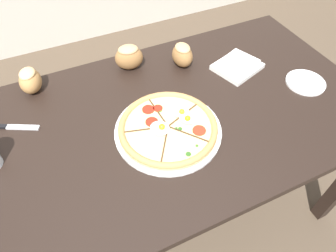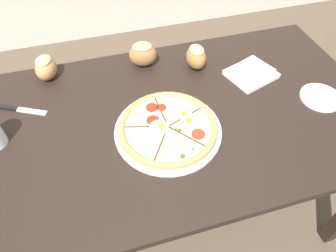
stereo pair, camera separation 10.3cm
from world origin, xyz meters
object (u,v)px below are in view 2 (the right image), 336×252
bread_piece_far (143,54)px  knife_main (21,110)px  pizza (168,128)px  napkin_folded (251,73)px  bread_piece_mid (196,57)px  dining_table (168,132)px  bread_piece_near (46,67)px  side_saucer (321,97)px

bread_piece_far → knife_main: bearing=-164.2°
pizza → napkin_folded: (0.42, 0.19, -0.00)m
pizza → bread_piece_mid: (0.21, 0.32, 0.03)m
dining_table → knife_main: (-0.52, 0.18, 0.10)m
bread_piece_far → knife_main: bread_piece_far is taller
bread_piece_far → knife_main: (-0.50, -0.14, -0.05)m
bread_piece_near → bread_piece_mid: bearing=-9.5°
dining_table → napkin_folded: bearing=17.6°
bread_piece_mid → napkin_folded: bearing=-31.8°
bread_piece_mid → bread_piece_far: bread_piece_far is taller
dining_table → bread_piece_mid: 0.35m
bread_piece_mid → side_saucer: 0.52m
napkin_folded → bread_piece_far: (-0.41, 0.20, 0.04)m
pizza → napkin_folded: 0.46m
dining_table → napkin_folded: (0.39, 0.13, 0.11)m
bread_piece_near → knife_main: bread_piece_near is taller
bread_piece_far → side_saucer: (0.61, -0.40, -0.05)m
bread_piece_far → bread_piece_mid: bearing=-19.7°
pizza → side_saucer: bearing=-0.4°
napkin_folded → side_saucer: 0.28m
pizza → bread_piece_far: bread_piece_far is taller
knife_main → pizza: bearing=0.2°
side_saucer → pizza: bearing=179.6°
pizza → bread_piece_far: (0.00, 0.39, 0.04)m
bread_piece_near → side_saucer: bearing=-22.8°
dining_table → side_saucer: (0.59, -0.07, 0.10)m
dining_table → bread_piece_mid: bearing=52.2°
bread_piece_mid → knife_main: bread_piece_mid is taller
pizza → napkin_folded: pizza is taller
bread_piece_far → dining_table: bearing=-86.9°
bread_piece_mid → dining_table: bearing=-127.8°
pizza → bread_piece_near: bearing=133.1°
napkin_folded → side_saucer: size_ratio=1.40×
pizza → side_saucer: pizza is taller
bread_piece_near → knife_main: bearing=-122.4°
dining_table → pizza: pizza is taller
napkin_folded → dining_table: bearing=-162.4°
dining_table → bread_piece_mid: (0.19, 0.25, 0.14)m
bread_piece_far → knife_main: 0.53m
dining_table → bread_piece_near: bearing=139.7°
pizza → bread_piece_near: (-0.39, 0.42, 0.03)m
bread_piece_near → knife_main: 0.21m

